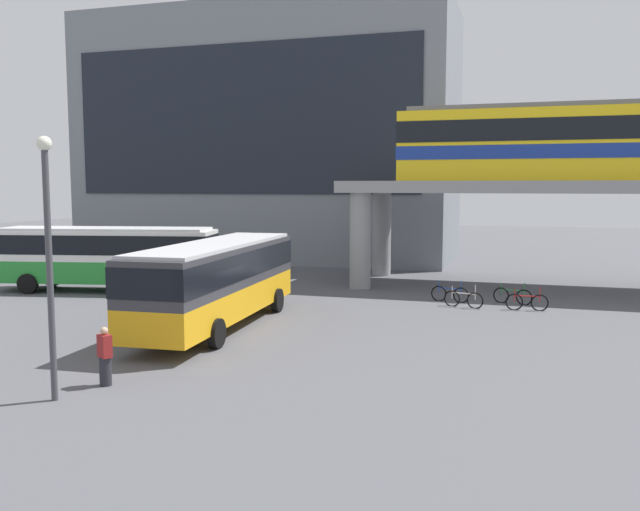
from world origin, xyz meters
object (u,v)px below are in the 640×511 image
at_px(station_building, 269,138).
at_px(bus_main, 217,275).
at_px(bicycle_blue, 450,294).
at_px(bicycle_green, 513,296).
at_px(bicycle_red, 527,302).
at_px(bicycle_silver, 463,299).
at_px(pedestrian_at_kerb, 105,358).
at_px(bus_secondary, 106,252).

xyz_separation_m(station_building, bus_main, (7.33, -24.22, -6.83)).
relative_size(bicycle_blue, bicycle_green, 1.02).
distance_m(bus_main, bicycle_red, 13.33).
bearing_deg(bicycle_blue, station_building, 133.41).
bearing_deg(bicycle_green, bus_main, -141.06).
bearing_deg(bicycle_silver, bus_main, -140.57).
bearing_deg(bicycle_silver, pedestrian_at_kerb, -119.05).
distance_m(bus_main, bicycle_silver, 11.13).
bearing_deg(bicycle_red, bus_secondary, -178.04).
distance_m(bicycle_blue, bicycle_red, 3.60).
height_order(bus_main, bicycle_red, bus_main).
bearing_deg(bicycle_red, bicycle_blue, 160.83).
xyz_separation_m(bus_main, bicycle_blue, (7.77, 8.26, -1.63)).
distance_m(station_building, bus_secondary, 19.20).
xyz_separation_m(bus_main, pedestrian_at_kerb, (0.37, -7.64, -1.24)).
xyz_separation_m(bicycle_blue, pedestrian_at_kerb, (-7.40, -15.90, 0.39)).
bearing_deg(bus_secondary, bicycle_green, 6.19).
distance_m(bus_secondary, bicycle_silver, 17.83).
bearing_deg(bicycle_silver, bicycle_blue, 120.07).
bearing_deg(bus_secondary, station_building, 83.89).
bearing_deg(bicycle_green, bicycle_blue, -174.53).
height_order(bus_secondary, bicycle_silver, bus_secondary).
relative_size(station_building, bicycle_blue, 15.23).
relative_size(bicycle_red, bicycle_green, 1.03).
relative_size(bus_main, bicycle_green, 6.43).
relative_size(bicycle_blue, bicycle_red, 0.99).
relative_size(bus_main, pedestrian_at_kerb, 6.99).
bearing_deg(bicycle_silver, station_building, 132.59).
xyz_separation_m(bicycle_silver, bicycle_red, (2.67, 0.08, 0.00)).
height_order(bicycle_green, pedestrian_at_kerb, pedestrian_at_kerb).
distance_m(bicycle_silver, bicycle_red, 2.67).
height_order(station_building, pedestrian_at_kerb, station_building).
xyz_separation_m(bus_main, bicycle_green, (10.55, 8.52, -1.63)).
height_order(bicycle_blue, bicycle_green, same).
relative_size(bus_main, bicycle_red, 6.24).
distance_m(bus_main, bus_secondary, 11.22).
distance_m(station_building, pedestrian_at_kerb, 33.76).
distance_m(bus_secondary, pedestrian_at_kerb, 17.04).
xyz_separation_m(bus_secondary, bicycle_silver, (17.74, 0.62, -1.63)).
distance_m(bicycle_blue, bicycle_green, 2.79).
xyz_separation_m(bicycle_green, pedestrian_at_kerb, (-10.18, -16.17, 0.39)).
bearing_deg(bus_secondary, bus_main, -34.60).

